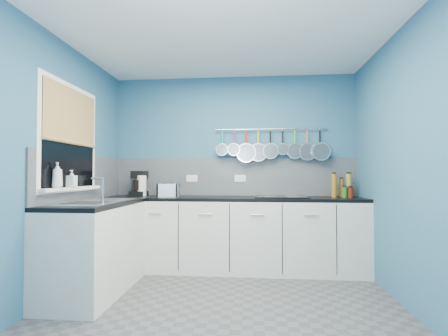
% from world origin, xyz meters
% --- Properties ---
extents(floor, '(3.20, 3.00, 0.02)m').
position_xyz_m(floor, '(0.00, 0.00, -0.01)').
color(floor, '#47474C').
rests_on(floor, ground).
extents(ceiling, '(3.20, 3.00, 0.02)m').
position_xyz_m(ceiling, '(0.00, 0.00, 2.51)').
color(ceiling, white).
rests_on(ceiling, ground).
extents(wall_back, '(3.20, 0.02, 2.50)m').
position_xyz_m(wall_back, '(0.00, 1.51, 1.25)').
color(wall_back, '#2C5C7D').
rests_on(wall_back, ground).
extents(wall_front, '(3.20, 0.02, 2.50)m').
position_xyz_m(wall_front, '(0.00, -1.51, 1.25)').
color(wall_front, '#2C5C7D').
rests_on(wall_front, ground).
extents(wall_left, '(0.02, 3.00, 2.50)m').
position_xyz_m(wall_left, '(-1.61, 0.00, 1.25)').
color(wall_left, '#2C5C7D').
rests_on(wall_left, ground).
extents(wall_right, '(0.02, 3.00, 2.50)m').
position_xyz_m(wall_right, '(1.61, 0.00, 1.25)').
color(wall_right, '#2C5C7D').
rests_on(wall_right, ground).
extents(backsplash_back, '(3.20, 0.02, 0.50)m').
position_xyz_m(backsplash_back, '(0.00, 1.49, 1.15)').
color(backsplash_back, gray).
rests_on(backsplash_back, wall_back).
extents(backsplash_left, '(0.02, 1.80, 0.50)m').
position_xyz_m(backsplash_left, '(-1.59, 0.60, 1.15)').
color(backsplash_left, gray).
rests_on(backsplash_left, wall_left).
extents(cabinet_run_back, '(3.20, 0.60, 0.86)m').
position_xyz_m(cabinet_run_back, '(0.00, 1.20, 0.43)').
color(cabinet_run_back, silver).
rests_on(cabinet_run_back, ground).
extents(worktop_back, '(3.20, 0.60, 0.04)m').
position_xyz_m(worktop_back, '(0.00, 1.20, 0.88)').
color(worktop_back, black).
rests_on(worktop_back, cabinet_run_back).
extents(cabinet_run_left, '(0.60, 1.20, 0.86)m').
position_xyz_m(cabinet_run_left, '(-1.30, 0.30, 0.43)').
color(cabinet_run_left, silver).
rests_on(cabinet_run_left, ground).
extents(worktop_left, '(0.60, 1.20, 0.04)m').
position_xyz_m(worktop_left, '(-1.30, 0.30, 0.88)').
color(worktop_left, black).
rests_on(worktop_left, cabinet_run_left).
extents(window_frame, '(0.01, 1.00, 1.10)m').
position_xyz_m(window_frame, '(-1.58, 0.30, 1.55)').
color(window_frame, white).
rests_on(window_frame, wall_left).
extents(window_glass, '(0.01, 0.90, 1.00)m').
position_xyz_m(window_glass, '(-1.57, 0.30, 1.55)').
color(window_glass, black).
rests_on(window_glass, wall_left).
extents(bamboo_blind, '(0.01, 0.90, 0.55)m').
position_xyz_m(bamboo_blind, '(-1.56, 0.30, 1.77)').
color(bamboo_blind, '#B67A4E').
rests_on(bamboo_blind, wall_left).
extents(window_sill, '(0.10, 0.98, 0.03)m').
position_xyz_m(window_sill, '(-1.55, 0.30, 1.04)').
color(window_sill, white).
rests_on(window_sill, wall_left).
extents(sink_unit, '(0.50, 0.95, 0.01)m').
position_xyz_m(sink_unit, '(-1.30, 0.30, 0.90)').
color(sink_unit, silver).
rests_on(sink_unit, worktop_left).
extents(mixer_tap, '(0.12, 0.08, 0.26)m').
position_xyz_m(mixer_tap, '(-1.14, 0.12, 1.03)').
color(mixer_tap, silver).
rests_on(mixer_tap, worktop_left).
extents(socket_left, '(0.15, 0.01, 0.09)m').
position_xyz_m(socket_left, '(-0.55, 1.48, 1.13)').
color(socket_left, white).
rests_on(socket_left, backsplash_back).
extents(socket_right, '(0.15, 0.01, 0.09)m').
position_xyz_m(socket_right, '(0.10, 1.48, 1.13)').
color(socket_right, white).
rests_on(socket_right, backsplash_back).
extents(pot_rail, '(1.45, 0.02, 0.02)m').
position_xyz_m(pot_rail, '(0.50, 1.45, 1.78)').
color(pot_rail, silver).
rests_on(pot_rail, wall_back).
extents(soap_bottle_a, '(0.12, 0.12, 0.24)m').
position_xyz_m(soap_bottle_a, '(-1.53, 0.02, 1.17)').
color(soap_bottle_a, white).
rests_on(soap_bottle_a, window_sill).
extents(soap_bottle_b, '(0.08, 0.08, 0.17)m').
position_xyz_m(soap_bottle_b, '(-1.53, 0.26, 1.14)').
color(soap_bottle_b, white).
rests_on(soap_bottle_b, window_sill).
extents(paper_towel, '(0.12, 0.12, 0.27)m').
position_xyz_m(paper_towel, '(-1.18, 1.27, 1.03)').
color(paper_towel, white).
rests_on(paper_towel, worktop_back).
extents(coffee_maker, '(0.21, 0.22, 0.33)m').
position_xyz_m(coffee_maker, '(-1.22, 1.30, 1.06)').
color(coffee_maker, black).
rests_on(coffee_maker, worktop_back).
extents(toaster, '(0.28, 0.21, 0.16)m').
position_xyz_m(toaster, '(-0.82, 1.26, 0.98)').
color(toaster, silver).
rests_on(toaster, worktop_back).
extents(canister, '(0.10, 0.10, 0.12)m').
position_xyz_m(canister, '(-0.71, 1.30, 0.96)').
color(canister, silver).
rests_on(canister, worktop_back).
extents(hob, '(0.64, 0.56, 0.01)m').
position_xyz_m(hob, '(0.61, 1.26, 0.91)').
color(hob, black).
rests_on(hob, worktop_back).
extents(pan_0, '(0.16, 0.09, 0.35)m').
position_xyz_m(pan_0, '(-0.13, 1.44, 1.60)').
color(pan_0, silver).
rests_on(pan_0, pot_rail).
extents(pan_1, '(0.17, 0.11, 0.36)m').
position_xyz_m(pan_1, '(0.02, 1.44, 1.60)').
color(pan_1, silver).
rests_on(pan_1, pot_rail).
extents(pan_2, '(0.26, 0.10, 0.45)m').
position_xyz_m(pan_2, '(0.18, 1.44, 1.56)').
color(pan_2, silver).
rests_on(pan_2, pot_rail).
extents(pan_3, '(0.24, 0.08, 0.43)m').
position_xyz_m(pan_3, '(0.34, 1.44, 1.56)').
color(pan_3, silver).
rests_on(pan_3, pot_rail).
extents(pan_4, '(0.21, 0.08, 0.40)m').
position_xyz_m(pan_4, '(0.50, 1.44, 1.58)').
color(pan_4, silver).
rests_on(pan_4, pot_rail).
extents(pan_5, '(0.16, 0.07, 0.35)m').
position_xyz_m(pan_5, '(0.66, 1.44, 1.61)').
color(pan_5, silver).
rests_on(pan_5, pot_rail).
extents(pan_6, '(0.21, 0.06, 0.40)m').
position_xyz_m(pan_6, '(0.82, 1.44, 1.58)').
color(pan_6, silver).
rests_on(pan_6, pot_rail).
extents(pan_7, '(0.23, 0.06, 0.42)m').
position_xyz_m(pan_7, '(0.98, 1.44, 1.57)').
color(pan_7, silver).
rests_on(pan_7, pot_rail).
extents(pan_8, '(0.23, 0.11, 0.42)m').
position_xyz_m(pan_8, '(1.14, 1.44, 1.57)').
color(pan_8, silver).
rests_on(pan_8, pot_rail).
extents(condiment_0, '(0.07, 0.07, 0.29)m').
position_xyz_m(condiment_0, '(1.46, 1.33, 1.04)').
color(condiment_0, olive).
rests_on(condiment_0, worktop_back).
extents(condiment_1, '(0.06, 0.06, 0.22)m').
position_xyz_m(condiment_1, '(1.37, 1.30, 1.01)').
color(condiment_1, brown).
rests_on(condiment_1, worktop_back).
extents(condiment_2, '(0.06, 0.06, 0.12)m').
position_xyz_m(condiment_2, '(1.28, 1.32, 0.96)').
color(condiment_2, black).
rests_on(condiment_2, worktop_back).
extents(condiment_3, '(0.07, 0.07, 0.12)m').
position_xyz_m(condiment_3, '(1.44, 1.21, 0.96)').
color(condiment_3, '#4C190C').
rests_on(condiment_3, worktop_back).
extents(condiment_4, '(0.06, 0.06, 0.13)m').
position_xyz_m(condiment_4, '(1.38, 1.21, 0.96)').
color(condiment_4, '#265919').
rests_on(condiment_4, worktop_back).
extents(condiment_5, '(0.06, 0.06, 0.29)m').
position_xyz_m(condiment_5, '(1.26, 1.24, 1.04)').
color(condiment_5, '#8C5914').
rests_on(condiment_5, worktop_back).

